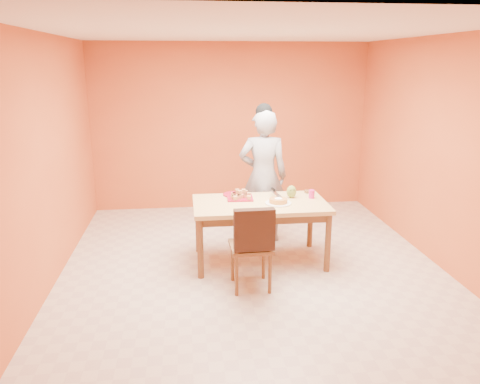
{
  "coord_description": "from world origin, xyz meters",
  "views": [
    {
      "loc": [
        -0.76,
        -5.15,
        2.39
      ],
      "look_at": [
        -0.11,
        0.3,
        0.86
      ],
      "focal_mm": 35.0,
      "sensor_mm": 36.0,
      "label": 1
    }
  ],
  "objects": [
    {
      "name": "checker_tin",
      "position": [
        0.8,
        0.51,
        0.77
      ],
      "size": [
        0.1,
        0.1,
        0.03
      ],
      "primitive_type": "cylinder",
      "rotation": [
        0.0,
        0.0,
        0.06
      ],
      "color": "#361A0E",
      "rests_on": "dining_table"
    },
    {
      "name": "ceiling",
      "position": [
        0.0,
        0.0,
        2.7
      ],
      "size": [
        5.0,
        5.0,
        0.0
      ],
      "primitive_type": "plane",
      "rotation": [
        3.14,
        0.0,
        0.0
      ],
      "color": "white",
      "rests_on": "wall_back"
    },
    {
      "name": "wall_right",
      "position": [
        2.25,
        0.0,
        1.35
      ],
      "size": [
        0.0,
        5.0,
        5.0
      ],
      "primitive_type": "plane",
      "rotation": [
        1.57,
        0.0,
        -1.57
      ],
      "color": "#CD612F",
      "rests_on": "floor"
    },
    {
      "name": "pastry_platter",
      "position": [
        -0.11,
        0.35,
        0.77
      ],
      "size": [
        0.33,
        0.33,
        0.02
      ],
      "primitive_type": "cube",
      "rotation": [
        0.0,
        0.0,
        -0.06
      ],
      "color": "maroon",
      "rests_on": "dining_table"
    },
    {
      "name": "person",
      "position": [
        0.28,
        0.9,
        0.9
      ],
      "size": [
        0.7,
        0.51,
        1.79
      ],
      "primitive_type": "imported",
      "rotation": [
        0.0,
        0.0,
        3.02
      ],
      "color": "gray",
      "rests_on": "floor"
    },
    {
      "name": "white_cake_plate",
      "position": [
        0.32,
        0.08,
        0.77
      ],
      "size": [
        0.38,
        0.38,
        0.01
      ],
      "primitive_type": "cylinder",
      "rotation": [
        0.0,
        0.0,
        0.24
      ],
      "color": "white",
      "rests_on": "dining_table"
    },
    {
      "name": "sponge_cake",
      "position": [
        0.32,
        0.08,
        0.8
      ],
      "size": [
        0.28,
        0.28,
        0.05
      ],
      "primitive_type": "cylinder",
      "rotation": [
        0.0,
        0.0,
        -0.36
      ],
      "color": "gold",
      "rests_on": "white_cake_plate"
    },
    {
      "name": "dining_table",
      "position": [
        0.12,
        0.16,
        0.67
      ],
      "size": [
        1.6,
        0.9,
        0.76
      ],
      "color": "tan",
      "rests_on": "floor"
    },
    {
      "name": "magenta_glass",
      "position": [
        0.78,
        0.26,
        0.81
      ],
      "size": [
        0.08,
        0.08,
        0.1
      ],
      "primitive_type": "cylinder",
      "rotation": [
        0.0,
        0.0,
        -0.15
      ],
      "color": "#C81E78",
      "rests_on": "dining_table"
    },
    {
      "name": "cake_server",
      "position": [
        0.33,
        0.26,
        0.83
      ],
      "size": [
        0.09,
        0.29,
        0.01
      ],
      "primitive_type": "cube",
      "rotation": [
        0.0,
        0.0,
        0.13
      ],
      "color": "silver",
      "rests_on": "sponge_cake"
    },
    {
      "name": "wall_back",
      "position": [
        0.0,
        2.5,
        1.35
      ],
      "size": [
        4.5,
        0.0,
        4.5
      ],
      "primitive_type": "plane",
      "rotation": [
        1.57,
        0.0,
        0.0
      ],
      "color": "#CD612F",
      "rests_on": "floor"
    },
    {
      "name": "wall_left",
      "position": [
        -2.25,
        0.0,
        1.35
      ],
      "size": [
        0.0,
        5.0,
        5.0
      ],
      "primitive_type": "plane",
      "rotation": [
        1.57,
        0.0,
        1.57
      ],
      "color": "#CD612F",
      "rests_on": "floor"
    },
    {
      "name": "red_dinner_plate",
      "position": [
        -0.17,
        0.51,
        0.77
      ],
      "size": [
        0.34,
        0.34,
        0.02
      ],
      "primitive_type": "cylinder",
      "rotation": [
        0.0,
        0.0,
        -0.31
      ],
      "color": "maroon",
      "rests_on": "dining_table"
    },
    {
      "name": "floor",
      "position": [
        0.0,
        0.0,
        0.0
      ],
      "size": [
        5.0,
        5.0,
        0.0
      ],
      "primitive_type": "plane",
      "color": "beige",
      "rests_on": "ground"
    },
    {
      "name": "egg_ornament",
      "position": [
        0.53,
        0.31,
        0.84
      ],
      "size": [
        0.13,
        0.1,
        0.15
      ],
      "primitive_type": "ellipsoid",
      "rotation": [
        0.0,
        0.0,
        0.03
      ],
      "color": "olive",
      "rests_on": "dining_table"
    },
    {
      "name": "dining_chair",
      "position": [
        -0.09,
        -0.54,
        0.5
      ],
      "size": [
        0.45,
        0.52,
        0.96
      ],
      "rotation": [
        0.0,
        0.0,
        0.02
      ],
      "color": "brown",
      "rests_on": "floor"
    },
    {
      "name": "pastry_pile",
      "position": [
        -0.11,
        0.35,
        0.82
      ],
      "size": [
        0.28,
        0.28,
        0.09
      ],
      "primitive_type": null,
      "color": "tan",
      "rests_on": "pastry_platter"
    }
  ]
}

